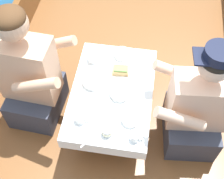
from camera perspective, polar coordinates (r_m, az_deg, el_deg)
name	(u,v)px	position (r m, az deg, el deg)	size (l,w,h in m)	color
ground_plane	(113,128)	(2.84, 0.25, -7.14)	(60.00, 60.00, 0.00)	navy
boat_deck	(113,119)	(2.70, 0.26, -5.45)	(2.08, 3.51, 0.33)	brown
cockpit_table	(112,94)	(2.24, 0.00, -0.85)	(0.57, 0.87, 0.37)	#B2B2B7
person_port	(30,77)	(2.28, -14.76, 2.20)	(0.54, 0.46, 1.03)	#333847
person_starboard	(196,109)	(2.19, 15.12, -3.41)	(0.55, 0.48, 0.96)	#333847
plate_sandwich	(121,73)	(2.30, 1.59, 3.12)	(0.18, 0.18, 0.01)	white
plate_bread	(99,104)	(2.14, -2.46, -2.76)	(0.18, 0.18, 0.01)	white
sandwich	(121,70)	(2.28, 1.61, 3.55)	(0.12, 0.08, 0.05)	tan
bowl_port_near	(130,119)	(2.06, 3.36, -5.44)	(0.11, 0.11, 0.04)	white
bowl_starboard_near	(122,53)	(2.40, 1.79, 6.62)	(0.12, 0.12, 0.04)	white
bowl_center_far	(120,92)	(2.17, 1.41, -0.53)	(0.14, 0.14, 0.04)	white
bowl_port_far	(93,81)	(2.23, -3.57, 1.55)	(0.15, 0.15, 0.04)	white
coffee_cup_port	(135,136)	(1.99, 4.25, -8.56)	(0.09, 0.06, 0.05)	white
coffee_cup_starboard	(93,57)	(2.36, -3.51, 5.91)	(0.11, 0.08, 0.06)	white
coffee_cup_center	(80,118)	(2.06, -5.81, -5.27)	(0.10, 0.07, 0.05)	white
tin_can	(107,132)	(2.01, -0.91, -7.72)	(0.07, 0.07, 0.05)	silver
utensil_spoon_center	(127,107)	(2.13, 2.76, -3.19)	(0.15, 0.10, 0.01)	silver
utensil_knife_starboard	(90,139)	(2.02, -3.97, -8.98)	(0.11, 0.15, 0.00)	silver
utensil_spoon_starboard	(99,74)	(2.29, -2.34, 2.76)	(0.17, 0.03, 0.01)	silver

